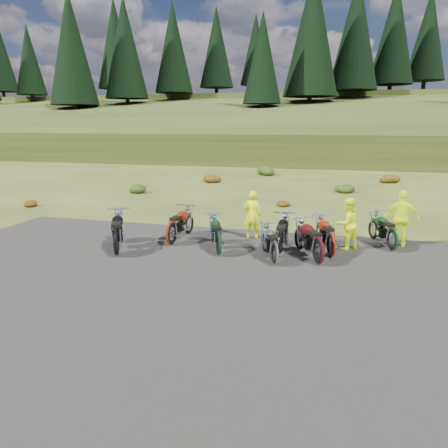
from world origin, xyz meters
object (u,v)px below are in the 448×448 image
(motorcycle_3, at_px, (275,265))
(person_middle, at_px, (252,216))
(motorcycle_0, at_px, (117,256))
(motorcycle_7, at_px, (391,251))

(motorcycle_3, bearing_deg, person_middle, 1.52)
(motorcycle_3, bearing_deg, motorcycle_0, 71.71)
(motorcycle_7, bearing_deg, motorcycle_0, 87.85)
(motorcycle_0, bearing_deg, motorcycle_7, -95.99)
(motorcycle_7, distance_m, person_middle, 4.62)
(motorcycle_7, height_order, person_middle, person_middle)
(motorcycle_0, relative_size, motorcycle_7, 1.14)
(motorcycle_0, xyz_separation_m, motorcycle_7, (8.07, 2.71, 0.00))
(motorcycle_0, distance_m, motorcycle_3, 4.77)
(motorcycle_0, distance_m, person_middle, 4.75)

